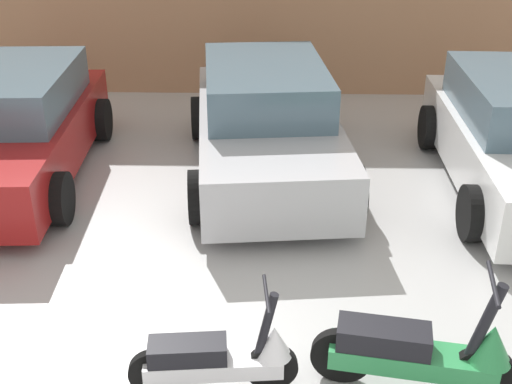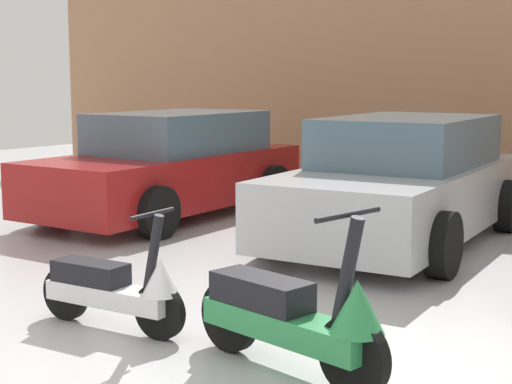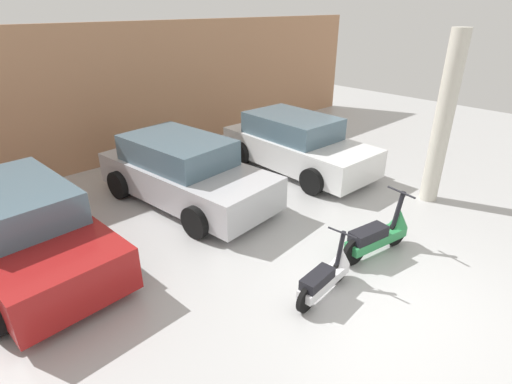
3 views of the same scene
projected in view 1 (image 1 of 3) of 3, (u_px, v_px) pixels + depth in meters
name	position (u px, v px, depth m)	size (l,w,h in m)	color
scooter_front_left	(221.00, 357.00, 5.06)	(1.36, 0.49, 0.95)	black
scooter_front_right	(422.00, 351.00, 5.03)	(1.60, 0.63, 1.12)	black
car_rear_left	(12.00, 128.00, 8.52)	(2.20, 4.28, 1.43)	maroon
car_rear_center	(266.00, 123.00, 8.65)	(2.39, 4.43, 1.45)	#B7B7BC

